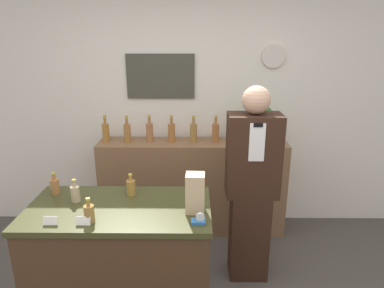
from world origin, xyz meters
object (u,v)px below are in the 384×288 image
object	(u,v)px
potted_plant	(259,121)
shopkeeper	(251,188)
paper_bag	(195,193)
tape_dispenser	(199,220)

from	to	relation	value
potted_plant	shopkeeper	bearing A→B (deg)	-103.04
potted_plant	paper_bag	bearing A→B (deg)	-115.53
tape_dispenser	potted_plant	bearing A→B (deg)	67.54
shopkeeper	paper_bag	world-z (taller)	shopkeeper
paper_bag	tape_dispenser	xyz separation A→B (m)	(0.02, -0.16, -0.11)
potted_plant	tape_dispenser	distance (m)	1.68
potted_plant	tape_dispenser	bearing A→B (deg)	-112.46
shopkeeper	paper_bag	distance (m)	0.78
potted_plant	paper_bag	size ratio (longest dim) A/B	1.48
paper_bag	tape_dispenser	size ratio (longest dim) A/B	2.98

